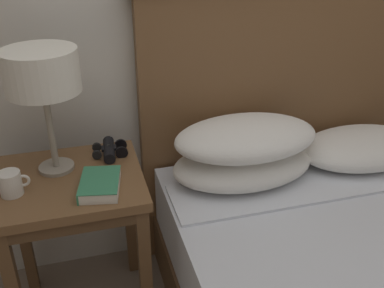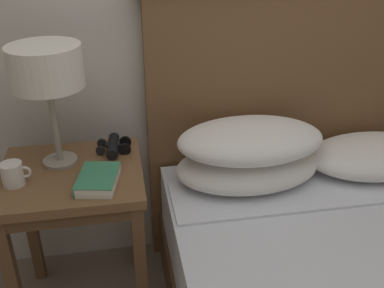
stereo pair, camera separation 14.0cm
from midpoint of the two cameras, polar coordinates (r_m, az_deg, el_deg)
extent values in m
cube|color=brown|center=(1.72, -17.54, -4.66)|extent=(0.53, 0.48, 0.04)
cube|color=brown|center=(1.74, -17.35, -5.85)|extent=(0.49, 0.45, 0.05)
cube|color=brown|center=(1.76, -8.26, -16.50)|extent=(0.04, 0.04, 0.64)
cube|color=brown|center=(2.10, -22.49, -10.26)|extent=(0.04, 0.04, 0.64)
cube|color=brown|center=(2.07, -9.89, -8.81)|extent=(0.04, 0.04, 0.64)
cube|color=white|center=(1.95, 13.68, -4.75)|extent=(1.26, 0.28, 0.01)
cube|color=brown|center=(2.17, 9.74, 2.51)|extent=(1.38, 0.06, 1.26)
ellipsoid|color=white|center=(1.89, 4.34, -2.69)|extent=(0.60, 0.36, 0.15)
ellipsoid|color=white|center=(2.14, 19.05, -0.46)|extent=(0.60, 0.36, 0.15)
ellipsoid|color=white|center=(1.83, 4.73, 0.79)|extent=(0.60, 0.36, 0.15)
cylinder|color=gray|center=(1.78, -19.00, -2.84)|extent=(0.13, 0.13, 0.01)
cylinder|color=gray|center=(1.71, -19.78, 1.62)|extent=(0.02, 0.02, 0.29)
cylinder|color=silver|center=(1.63, -21.01, 8.63)|extent=(0.26, 0.26, 0.15)
cube|color=silver|center=(1.60, -14.04, -5.11)|extent=(0.16, 0.21, 0.04)
cube|color=#337F56|center=(1.59, -14.12, -4.51)|extent=(0.17, 0.21, 0.00)
cube|color=#337F56|center=(1.62, -16.30, -5.15)|extent=(0.04, 0.19, 0.04)
cylinder|color=black|center=(1.78, -12.68, -1.25)|extent=(0.05, 0.10, 0.04)
cylinder|color=black|center=(1.78, -11.16, -1.12)|extent=(0.05, 0.01, 0.05)
cylinder|color=black|center=(1.79, -14.20, -1.39)|extent=(0.04, 0.01, 0.04)
cylinder|color=black|center=(1.84, -12.68, -0.31)|extent=(0.05, 0.10, 0.04)
cylinder|color=black|center=(1.84, -11.21, -0.18)|extent=(0.05, 0.01, 0.05)
cylinder|color=black|center=(1.84, -14.15, -0.44)|extent=(0.04, 0.01, 0.04)
cube|color=black|center=(1.81, -12.71, -0.56)|extent=(0.06, 0.04, 0.01)
cylinder|color=black|center=(1.81, -12.72, -0.44)|extent=(0.02, 0.01, 0.02)
cylinder|color=silver|center=(1.67, -24.33, -4.65)|extent=(0.08, 0.08, 0.08)
torus|color=silver|center=(1.66, -22.94, -4.37)|extent=(0.05, 0.01, 0.05)
camera|label=1|loc=(0.07, -92.44, -1.28)|focal=42.00mm
camera|label=2|loc=(0.07, 87.56, 1.28)|focal=42.00mm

